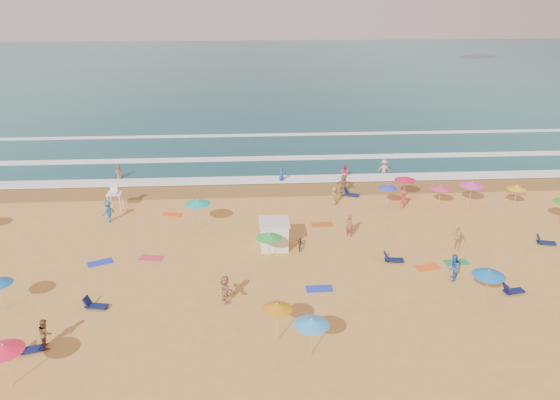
{
  "coord_description": "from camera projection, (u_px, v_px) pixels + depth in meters",
  "views": [
    {
      "loc": [
        -1.33,
        -35.92,
        18.33
      ],
      "look_at": [
        1.26,
        6.0,
        1.5
      ],
      "focal_mm": 35.0,
      "sensor_mm": 36.0,
      "label": 1
    }
  ],
  "objects": [
    {
      "name": "bicycle",
      "position": [
        300.0,
        243.0,
        40.18
      ],
      "size": [
        0.83,
        1.76,
        0.89
      ],
      "primitive_type": "imported",
      "rotation": [
        0.0,
        0.0,
        -0.15
      ],
      "color": "black",
      "rests_on": "ground"
    },
    {
      "name": "ocean",
      "position": [
        252.0,
        73.0,
        118.0
      ],
      "size": [
        220.0,
        140.0,
        0.18
      ],
      "primitive_type": "cube",
      "color": "#0C4756",
      "rests_on": "ground"
    },
    {
      "name": "beach_umbrellas",
      "position": [
        320.0,
        222.0,
        39.6
      ],
      "size": [
        59.89,
        25.07,
        0.77
      ],
      "color": "#15AAA1",
      "rests_on": "ground"
    },
    {
      "name": "loungers",
      "position": [
        406.0,
        272.0,
        36.66
      ],
      "size": [
        36.66,
        22.39,
        0.34
      ],
      "color": "#101853",
      "rests_on": "ground"
    },
    {
      "name": "towels",
      "position": [
        242.0,
        256.0,
        39.16
      ],
      "size": [
        54.3,
        21.09,
        0.03
      ],
      "color": "red",
      "rests_on": "ground"
    },
    {
      "name": "cabana",
      "position": [
        274.0,
        235.0,
        40.14
      ],
      "size": [
        2.0,
        2.0,
        2.0
      ],
      "primitive_type": "cube",
      "color": "silver",
      "rests_on": "ground"
    },
    {
      "name": "surf_foam",
      "position": [
        260.0,
        160.0,
        59.89
      ],
      "size": [
        200.0,
        18.7,
        0.05
      ],
      "color": "white",
      "rests_on": "ground"
    },
    {
      "name": "ground",
      "position": [
        268.0,
        249.0,
        40.17
      ],
      "size": [
        220.0,
        220.0,
        0.0
      ],
      "primitive_type": "plane",
      "color": "gold",
      "rests_on": "ground"
    },
    {
      "name": "wet_sand",
      "position": [
        263.0,
        190.0,
        51.75
      ],
      "size": [
        220.0,
        220.0,
        0.0
      ],
      "primitive_type": "plane",
      "color": "olive",
      "rests_on": "ground"
    },
    {
      "name": "beachgoers",
      "position": [
        280.0,
        213.0,
        44.36
      ],
      "size": [
        41.69,
        28.08,
        2.12
      ],
      "color": "#DD3768",
      "rests_on": "ground"
    },
    {
      "name": "cabana_roof",
      "position": [
        274.0,
        222.0,
        39.75
      ],
      "size": [
        2.2,
        2.2,
        0.12
      ],
      "primitive_type": "cube",
      "color": "silver",
      "rests_on": "cabana"
    },
    {
      "name": "lifeguard_stand",
      "position": [
        115.0,
        199.0,
        46.76
      ],
      "size": [
        1.2,
        1.2,
        2.1
      ],
      "primitive_type": null,
      "color": "white",
      "rests_on": "ground"
    }
  ]
}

